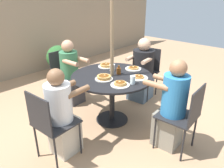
# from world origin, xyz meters

# --- Properties ---
(ground_plane) EXTENTS (12.00, 12.00, 0.00)m
(ground_plane) POSITION_xyz_m (0.00, 0.00, 0.00)
(ground_plane) COLOR tan
(back_fence) EXTENTS (10.00, 0.06, 1.86)m
(back_fence) POSITION_xyz_m (0.00, 2.91, 0.93)
(back_fence) COLOR gray
(back_fence) RESTS_ON ground
(patio_table) EXTENTS (1.20, 1.20, 0.76)m
(patio_table) POSITION_xyz_m (0.00, 0.00, 0.65)
(patio_table) COLOR black
(patio_table) RESTS_ON ground
(umbrella_pole) EXTENTS (0.05, 0.05, 2.14)m
(umbrella_pole) POSITION_xyz_m (0.00, 0.00, 1.07)
(umbrella_pole) COLOR #846B4C
(umbrella_pole) RESTS_ON ground
(patio_chair_north) EXTENTS (0.46, 0.46, 0.91)m
(patio_chair_north) POSITION_xyz_m (-0.05, 1.13, 0.54)
(patio_chair_north) COLOR #232326
(patio_chair_north) RESTS_ON ground
(diner_north) EXTENTS (0.34, 0.53, 1.14)m
(diner_north) POSITION_xyz_m (-0.04, 0.96, 0.53)
(diner_north) COLOR #3D3D42
(diner_north) RESTS_ON ground
(patio_chair_east) EXTENTS (0.47, 0.47, 0.91)m
(patio_chair_east) POSITION_xyz_m (-1.13, -0.08, 0.54)
(patio_chair_east) COLOR #232326
(patio_chair_east) RESTS_ON ground
(diner_east) EXTENTS (0.53, 0.34, 1.14)m
(diner_east) POSITION_xyz_m (-0.96, -0.07, 0.53)
(diner_east) COLOR beige
(diner_east) RESTS_ON ground
(patio_chair_south) EXTENTS (0.46, 0.46, 0.91)m
(patio_chair_south) POSITION_xyz_m (0.07, -1.13, 0.54)
(patio_chair_south) COLOR #232326
(patio_chair_south) RESTS_ON ground
(diner_south) EXTENTS (0.34, 0.53, 1.19)m
(diner_south) POSITION_xyz_m (0.06, -0.96, 0.56)
(diner_south) COLOR gray
(diner_south) RESTS_ON ground
(patio_chair_west) EXTENTS (0.49, 0.49, 0.91)m
(patio_chair_west) POSITION_xyz_m (1.12, 0.15, 0.54)
(patio_chair_west) COLOR #232326
(patio_chair_west) RESTS_ON ground
(diner_west) EXTENTS (0.54, 0.43, 1.14)m
(diner_west) POSITION_xyz_m (0.95, 0.12, 0.51)
(diner_west) COLOR slate
(diner_west) RESTS_ON ground
(pancake_plate_a) EXTENTS (0.25, 0.25, 0.06)m
(pancake_plate_a) POSITION_xyz_m (-0.19, -0.32, 0.78)
(pancake_plate_a) COLOR silver
(pancake_plate_a) RESTS_ON patio_table
(pancake_plate_b) EXTENTS (0.25, 0.25, 0.04)m
(pancake_plate_b) POSITION_xyz_m (0.43, -0.06, 0.77)
(pancake_plate_b) COLOR silver
(pancake_plate_b) RESTS_ON patio_table
(pancake_plate_c) EXTENTS (0.25, 0.25, 0.07)m
(pancake_plate_c) POSITION_xyz_m (-0.19, -0.02, 0.78)
(pancake_plate_c) COLOR silver
(pancake_plate_c) RESTS_ON patio_table
(pancake_plate_d) EXTENTS (0.25, 0.25, 0.06)m
(pancake_plate_d) POSITION_xyz_m (0.22, 0.34, 0.78)
(pancake_plate_d) COLOR silver
(pancake_plate_d) RESTS_ON patio_table
(pancake_plate_e) EXTENTS (0.25, 0.25, 0.04)m
(pancake_plate_e) POSITION_xyz_m (0.18, -0.36, 0.77)
(pancake_plate_e) COLOR silver
(pancake_plate_e) RESTS_ON patio_table
(syrup_bottle) EXTENTS (0.09, 0.07, 0.13)m
(syrup_bottle) POSITION_xyz_m (0.12, -0.03, 0.81)
(syrup_bottle) COLOR brown
(syrup_bottle) RESTS_ON patio_table
(coffee_cup) EXTENTS (0.08, 0.08, 0.10)m
(coffee_cup) POSITION_xyz_m (0.15, 0.13, 0.81)
(coffee_cup) COLOR beige
(coffee_cup) RESTS_ON patio_table
(drinking_glass_a) EXTENTS (0.07, 0.07, 0.11)m
(drinking_glass_a) POSITION_xyz_m (-0.04, -0.41, 0.81)
(drinking_glass_a) COLOR silver
(drinking_glass_a) RESTS_ON patio_table
(potted_shrub) EXTENTS (0.57, 0.57, 0.72)m
(potted_shrub) POSITION_xyz_m (0.61, 2.29, 0.39)
(potted_shrub) COLOR brown
(potted_shrub) RESTS_ON ground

